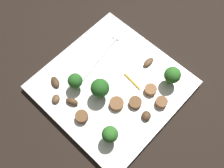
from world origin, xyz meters
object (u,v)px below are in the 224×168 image
sausage_slice_0 (161,102)px  mushroom_1 (56,99)px  mushroom_0 (149,62)px  fork (106,51)px  sausage_slice_4 (151,90)px  pepper_strip_0 (132,81)px  sausage_slice_2 (82,117)px  mushroom_2 (146,116)px  broccoli_floret_1 (75,81)px  plate (112,86)px  broccoli_floret_3 (100,89)px  mushroom_4 (72,102)px  broccoli_floret_2 (172,75)px  mushroom_3 (55,82)px  broccoli_floret_0 (110,134)px  sausage_slice_1 (135,103)px

sausage_slice_0 → mushroom_1: bearing=131.1°
sausage_slice_0 → mushroom_0: sausage_slice_0 is taller
fork → sausage_slice_4: size_ratio=6.53×
fork → pepper_strip_0: (-0.02, -0.10, -0.00)m
sausage_slice_2 → sausage_slice_4: bearing=-23.9°
fork → sausage_slice_2: sausage_slice_2 is taller
mushroom_2 → mushroom_0: bearing=37.9°
broccoli_floret_1 → sausage_slice_4: size_ratio=1.68×
plate → broccoli_floret_3: broccoli_floret_3 is taller
mushroom_1 → mushroom_2: (0.11, -0.17, 0.00)m
broccoli_floret_3 → mushroom_4: size_ratio=2.02×
broccoli_floret_2 → mushroom_3: broccoli_floret_2 is taller
broccoli_floret_0 → broccoli_floret_1: bearing=75.9°
plate → pepper_strip_0: size_ratio=5.70×
plate → mushroom_1: (-0.11, 0.06, 0.01)m
broccoli_floret_1 → mushroom_0: broccoli_floret_1 is taller
broccoli_floret_0 → sausage_slice_2: bearing=96.7°
broccoli_floret_2 → mushroom_2: bearing=-171.6°
broccoli_floret_1 → sausage_slice_0: (0.10, -0.16, -0.02)m
mushroom_0 → plate: bearing=165.6°
broccoli_floret_3 → mushroom_4: broccoli_floret_3 is taller
fork → sausage_slice_1: (-0.05, -0.14, 0.00)m
plate → broccoli_floret_0: 0.13m
plate → mushroom_2: bearing=-93.5°
broccoli_floret_3 → mushroom_0: (0.14, -0.02, -0.03)m
broccoli_floret_1 → broccoli_floret_3: 0.06m
broccoli_floret_0 → mushroom_1: 0.15m
sausage_slice_1 → mushroom_1: (-0.11, 0.13, -0.00)m
broccoli_floret_2 → mushroom_4: size_ratio=1.88×
mushroom_2 → pepper_strip_0: (0.04, 0.08, -0.01)m
mushroom_1 → mushroom_4: bearing=-57.1°
broccoli_floret_3 → sausage_slice_2: (-0.07, -0.01, -0.03)m
broccoli_floret_2 → sausage_slice_4: (-0.05, 0.02, -0.03)m
fork → broccoli_floret_1: size_ratio=3.88×
broccoli_floret_1 → mushroom_1: broccoli_floret_1 is taller
broccoli_floret_0 → sausage_slice_1: size_ratio=1.78×
mushroom_4 → fork: bearing=14.8°
plate → broccoli_floret_2: 0.14m
mushroom_0 → mushroom_2: mushroom_2 is taller
mushroom_4 → pepper_strip_0: (0.13, -0.06, -0.00)m
sausage_slice_1 → sausage_slice_4: 0.05m
sausage_slice_0 → broccoli_floret_3: bearing=124.8°
fork → mushroom_1: size_ratio=8.40×
fork → mushroom_1: 0.17m
plate → fork: 0.09m
sausage_slice_2 → pepper_strip_0: bearing=-8.6°
sausage_slice_0 → mushroom_4: (-0.13, 0.14, -0.00)m
plate → sausage_slice_2: sausage_slice_2 is taller
mushroom_0 → sausage_slice_2: bearing=175.3°
broccoli_floret_0 → sausage_slice_1: 0.10m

